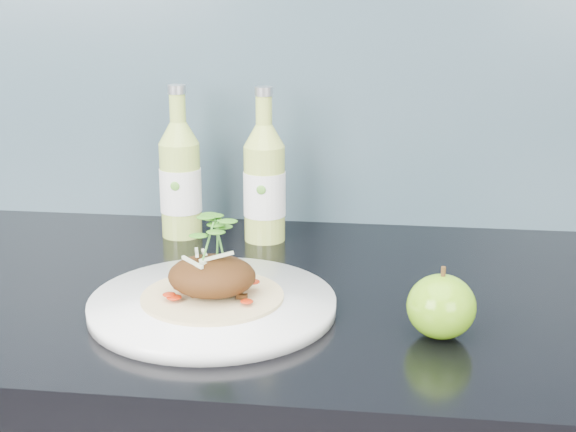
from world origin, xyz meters
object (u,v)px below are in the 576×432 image
dinner_plate (213,304)px  cider_bottle_right (264,183)px  green_apple (441,306)px  cider_bottle_left (180,180)px

dinner_plate → cider_bottle_right: bearing=86.2°
green_apple → cider_bottle_left: cider_bottle_left is taller
cider_bottle_left → dinner_plate: bearing=-73.7°
green_apple → cider_bottle_right: size_ratio=0.43×
dinner_plate → green_apple: bearing=-8.3°
dinner_plate → cider_bottle_right: size_ratio=1.52×
dinner_plate → cider_bottle_left: size_ratio=1.52×
cider_bottle_left → cider_bottle_right: (0.13, -0.01, 0.00)m
green_apple → cider_bottle_right: bearing=127.6°
cider_bottle_left → cider_bottle_right: size_ratio=1.00×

